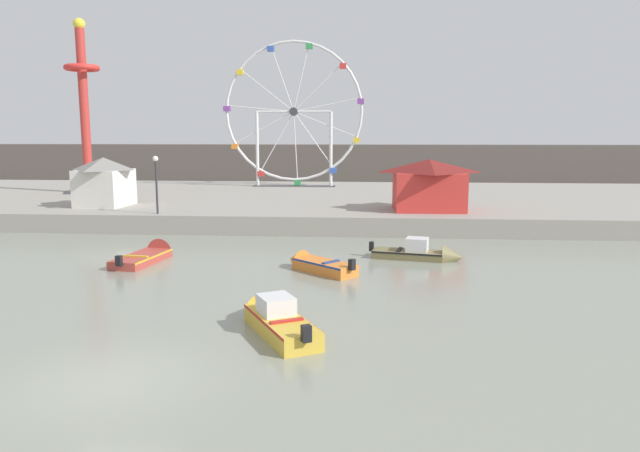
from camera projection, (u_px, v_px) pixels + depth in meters
ground_plane at (109, 380)px, 13.65m from camera, size 240.00×240.00×0.00m
quay_promenade at (288, 202)px, 44.89m from camera, size 110.00×24.51×1.09m
distant_town_skyline at (317, 163)px, 71.11m from camera, size 140.00×3.00×4.40m
motorboat_orange_hull at (316, 264)px, 24.58m from camera, size 3.40×3.20×1.08m
motorboat_olive_wood at (423, 253)px, 26.75m from camera, size 4.33×1.96×1.34m
motorboat_mustard_yellow at (274, 317)px, 17.25m from camera, size 3.08×4.39×1.32m
motorboat_faded_red at (151, 255)px, 26.84m from camera, size 1.91×4.47×1.26m
ferris_wheel_white_frame at (294, 114)px, 50.73m from camera, size 12.21×1.20×12.50m
drop_tower_red_tower at (84, 108)px, 45.18m from camera, size 2.80×2.80×13.24m
carnival_booth_white_ticket at (104, 181)px, 37.45m from camera, size 3.31×3.72×3.11m
carnival_booth_red_striped at (429, 184)px, 35.41m from camera, size 4.61×4.02×3.08m
promenade_lamp_near at (156, 175)px, 33.67m from camera, size 0.32×0.32×3.34m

